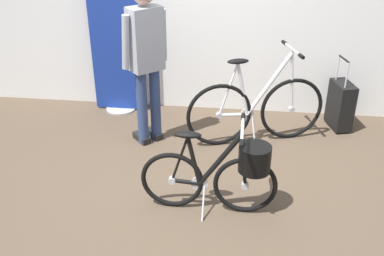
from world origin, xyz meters
TOP-DOWN VIEW (x-y plane):
  - ground_plane at (0.00, 0.00)m, footprint 6.15×6.15m
  - floor_banner_stand at (-0.94, 1.68)m, footprint 0.60×0.36m
  - folding_bike_foreground at (0.44, -0.16)m, footprint 1.14×0.53m
  - display_bike_left at (0.70, 1.07)m, footprint 1.43×0.61m
  - visitor_near_wall at (-0.42, 0.95)m, footprint 0.41×0.39m
  - rolling_suitcase at (1.65, 1.52)m, footprint 0.27×0.39m

SIDE VIEW (x-z plane):
  - ground_plane at x=0.00m, z-range 0.00..0.00m
  - rolling_suitcase at x=1.65m, z-range -0.13..0.70m
  - folding_bike_foreground at x=0.44m, z-range -0.02..0.79m
  - display_bike_left at x=0.70m, z-range -0.13..0.90m
  - floor_banner_stand at x=-0.94m, z-range -0.09..1.63m
  - visitor_near_wall at x=-0.42m, z-range 0.13..1.81m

